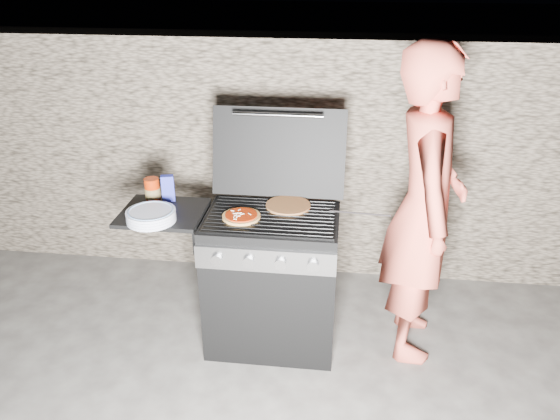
# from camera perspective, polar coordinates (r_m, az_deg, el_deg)

# --- Properties ---
(ground) EXTENTS (50.00, 50.00, 0.00)m
(ground) POSITION_cam_1_polar(r_m,az_deg,el_deg) (3.74, -0.78, -13.19)
(ground) COLOR #383431
(stone_wall) EXTENTS (8.00, 0.35, 1.80)m
(stone_wall) POSITION_cam_1_polar(r_m,az_deg,el_deg) (4.21, 1.05, 5.61)
(stone_wall) COLOR gray
(stone_wall) RESTS_ON ground
(gas_grill) EXTENTS (1.34, 0.79, 0.91)m
(gas_grill) POSITION_cam_1_polar(r_m,az_deg,el_deg) (3.51, -4.91, -7.04)
(gas_grill) COLOR black
(gas_grill) RESTS_ON ground
(pizza_topped) EXTENTS (0.23, 0.23, 0.03)m
(pizza_topped) POSITION_cam_1_polar(r_m,az_deg,el_deg) (3.22, -4.06, -0.60)
(pizza_topped) COLOR #E08D56
(pizza_topped) RESTS_ON gas_grill
(pizza_plain) EXTENTS (0.28, 0.28, 0.01)m
(pizza_plain) POSITION_cam_1_polar(r_m,az_deg,el_deg) (3.35, 0.86, 0.49)
(pizza_plain) COLOR #BC733B
(pizza_plain) RESTS_ON gas_grill
(sauce_jar) EXTENTS (0.11, 0.11, 0.14)m
(sauce_jar) POSITION_cam_1_polar(r_m,az_deg,el_deg) (3.53, -13.20, 2.12)
(sauce_jar) COLOR #A72504
(sauce_jar) RESTS_ON gas_grill
(blue_carton) EXTENTS (0.09, 0.06, 0.17)m
(blue_carton) POSITION_cam_1_polar(r_m,az_deg,el_deg) (3.49, -11.62, 2.25)
(blue_carton) COLOR #262DA3
(blue_carton) RESTS_ON gas_grill
(plate_stack) EXTENTS (0.30, 0.30, 0.07)m
(plate_stack) POSITION_cam_1_polar(r_m,az_deg,el_deg) (3.27, -13.32, -0.59)
(plate_stack) COLOR silver
(plate_stack) RESTS_ON gas_grill
(person) EXTENTS (0.48, 0.71, 1.93)m
(person) POSITION_cam_1_polar(r_m,az_deg,el_deg) (3.32, 14.82, 0.18)
(person) COLOR #E35A46
(person) RESTS_ON ground
(tongs) EXTENTS (0.35, 0.17, 0.08)m
(tongs) POSITION_cam_1_polar(r_m,az_deg,el_deg) (3.20, 8.30, -0.44)
(tongs) COLOR black
(tongs) RESTS_ON gas_grill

